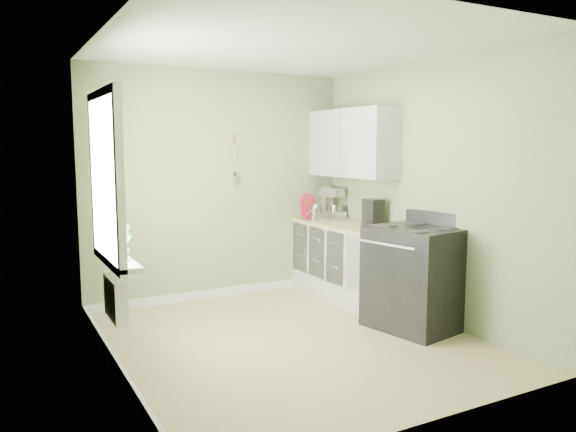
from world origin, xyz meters
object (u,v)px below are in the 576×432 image
stove (415,277)px  stand_mixer (332,204)px  coffee_maker (373,213)px  kettle (315,212)px

stove → stand_mixer: (0.14, 1.76, 0.57)m
stove → coffee_maker: size_ratio=3.70×
stove → coffee_maker: coffee_maker is taller
stand_mixer → coffee_maker: stand_mixer is taller
stove → coffee_maker: bearing=81.5°
stove → stand_mixer: bearing=85.5°
coffee_maker → stand_mixer: bearing=89.6°
coffee_maker → kettle: bearing=113.9°
kettle → stand_mixer: bearing=23.7°
coffee_maker → stove: bearing=-98.5°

